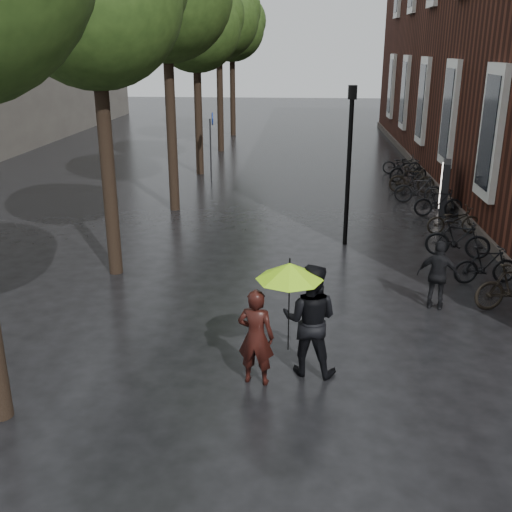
# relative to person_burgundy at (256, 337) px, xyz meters

# --- Properties ---
(ground) EXTENTS (120.00, 120.00, 0.00)m
(ground) POSITION_rel_person_burgundy_xyz_m (0.32, -2.26, -0.82)
(ground) COLOR black
(street_trees) EXTENTS (4.33, 34.03, 8.91)m
(street_trees) POSITION_rel_person_burgundy_xyz_m (-3.68, 13.65, 5.52)
(street_trees) COLOR black
(street_trees) RESTS_ON ground
(person_burgundy) EXTENTS (0.65, 0.48, 1.63)m
(person_burgundy) POSITION_rel_person_burgundy_xyz_m (0.00, 0.00, 0.00)
(person_burgundy) COLOR black
(person_burgundy) RESTS_ON ground
(person_black) EXTENTS (1.06, 0.89, 1.93)m
(person_black) POSITION_rel_person_burgundy_xyz_m (0.86, 0.39, 0.15)
(person_black) COLOR black
(person_black) RESTS_ON ground
(lime_umbrella) EXTENTS (1.07, 1.07, 1.58)m
(lime_umbrella) POSITION_rel_person_burgundy_xyz_m (0.51, 0.14, 1.08)
(lime_umbrella) COLOR black
(lime_umbrella) RESTS_ON ground
(pedestrian_walking) EXTENTS (0.93, 0.60, 1.47)m
(pedestrian_walking) POSITION_rel_person_burgundy_xyz_m (3.53, 3.22, -0.08)
(pedestrian_walking) COLOR black
(pedestrian_walking) RESTS_ON ground
(parked_bicycles) EXTENTS (2.09, 14.84, 1.01)m
(parked_bicycles) POSITION_rel_person_burgundy_xyz_m (4.91, 10.41, -0.35)
(parked_bicycles) COLOR black
(parked_bicycles) RESTS_ON ground
(ad_lightbox) EXTENTS (0.26, 1.12, 1.69)m
(ad_lightbox) POSITION_rel_person_burgundy_xyz_m (5.32, 11.10, 0.03)
(ad_lightbox) COLOR black
(ad_lightbox) RESTS_ON ground
(lamp_post) EXTENTS (0.22, 0.22, 4.27)m
(lamp_post) POSITION_rel_person_burgundy_xyz_m (1.90, 7.44, 1.77)
(lamp_post) COLOR black
(lamp_post) RESTS_ON ground
(cycle_sign) EXTENTS (0.14, 0.50, 2.74)m
(cycle_sign) POSITION_rel_person_burgundy_xyz_m (-3.00, 15.38, 0.99)
(cycle_sign) COLOR #262628
(cycle_sign) RESTS_ON ground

